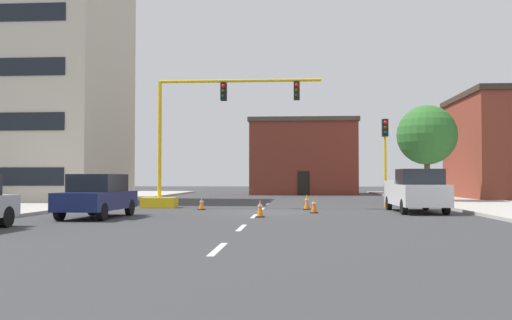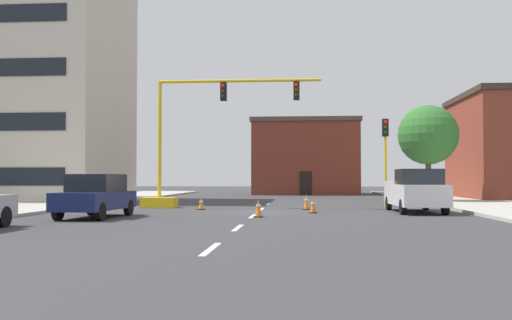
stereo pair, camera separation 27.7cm
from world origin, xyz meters
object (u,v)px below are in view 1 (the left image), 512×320
object	(u,v)px
tree_right_mid	(427,135)
traffic_cone_roadside_d	(307,202)
traffic_signal_gantry	(182,165)
traffic_cone_roadside_b	(202,204)
traffic_light_pole_right	(385,142)
sedan_navy_near_left	(97,195)
traffic_cone_roadside_c	(314,205)
traffic_cone_roadside_a	(260,208)
pickup_truck_white	(416,191)

from	to	relation	value
tree_right_mid	traffic_cone_roadside_d	size ratio (longest dim) A/B	8.02
traffic_signal_gantry	traffic_cone_roadside_b	distance (m)	2.96
traffic_light_pole_right	sedan_navy_near_left	xyz separation A→B (m)	(-12.77, -9.24, -2.64)
traffic_cone_roadside_c	traffic_cone_roadside_d	distance (m)	2.83
tree_right_mid	traffic_cone_roadside_a	xyz separation A→B (m)	(-9.88, -14.51, -3.98)
traffic_light_pole_right	tree_right_mid	distance (m)	7.07
traffic_cone_roadside_d	tree_right_mid	bearing A→B (deg)	48.11
pickup_truck_white	traffic_cone_roadside_d	xyz separation A→B (m)	(-5.00, 1.83, -0.59)
pickup_truck_white	traffic_cone_roadside_d	size ratio (longest dim) A/B	6.93
traffic_light_pole_right	traffic_cone_roadside_c	world-z (taller)	traffic_light_pole_right
traffic_light_pole_right	traffic_cone_roadside_a	world-z (taller)	traffic_light_pole_right
pickup_truck_white	traffic_cone_roadside_d	bearing A→B (deg)	159.87
traffic_signal_gantry	sedan_navy_near_left	distance (m)	8.13
traffic_signal_gantry	pickup_truck_white	xyz separation A→B (m)	(11.57, -3.15, -1.30)
tree_right_mid	sedan_navy_near_left	size ratio (longest dim) A/B	1.37
traffic_cone_roadside_d	traffic_cone_roadside_b	bearing A→B (deg)	-175.00
tree_right_mid	traffic_cone_roadside_a	bearing A→B (deg)	-124.27
traffic_signal_gantry	tree_right_mid	size ratio (longest dim) A/B	1.51
traffic_signal_gantry	sedan_navy_near_left	bearing A→B (deg)	-103.53
sedan_navy_near_left	traffic_cone_roadside_d	xyz separation A→B (m)	(8.45, 6.48, -0.50)
traffic_cone_roadside_c	sedan_navy_near_left	bearing A→B (deg)	-157.24
traffic_cone_roadside_a	traffic_cone_roadside_c	size ratio (longest dim) A/B	1.05
traffic_signal_gantry	traffic_light_pole_right	world-z (taller)	traffic_signal_gantry
tree_right_mid	traffic_cone_roadside_d	distance (m)	12.48
tree_right_mid	traffic_cone_roadside_b	size ratio (longest dim) A/B	10.00
traffic_light_pole_right	pickup_truck_white	distance (m)	5.30
traffic_cone_roadside_a	traffic_cone_roadside_c	distance (m)	3.66
traffic_signal_gantry	pickup_truck_white	bearing A→B (deg)	-15.21
pickup_truck_white	traffic_cone_roadside_a	xyz separation A→B (m)	(-6.98, -3.87, -0.61)
traffic_cone_roadside_d	traffic_cone_roadside_c	bearing A→B (deg)	-84.36
traffic_light_pole_right	traffic_cone_roadside_c	bearing A→B (deg)	-125.93
traffic_light_pole_right	sedan_navy_near_left	size ratio (longest dim) A/B	1.05
pickup_truck_white	sedan_navy_near_left	world-z (taller)	pickup_truck_white
traffic_cone_roadside_c	traffic_signal_gantry	bearing A→B (deg)	148.91
sedan_navy_near_left	traffic_cone_roadside_b	world-z (taller)	sedan_navy_near_left
traffic_light_pole_right	tree_right_mid	xyz separation A→B (m)	(3.58, 6.05, 0.82)
tree_right_mid	traffic_light_pole_right	bearing A→B (deg)	-120.63
traffic_light_pole_right	traffic_cone_roadside_c	size ratio (longest dim) A/B	6.80
traffic_signal_gantry	traffic_light_pole_right	distance (m)	11.06
tree_right_mid	sedan_navy_near_left	xyz separation A→B (m)	(-16.35, -15.28, -3.46)
traffic_light_pole_right	traffic_cone_roadside_a	size ratio (longest dim) A/B	6.48
tree_right_mid	pickup_truck_white	distance (m)	11.53
sedan_navy_near_left	traffic_cone_roadside_d	size ratio (longest dim) A/B	5.84
traffic_signal_gantry	traffic_cone_roadside_d	distance (m)	6.96
traffic_light_pole_right	pickup_truck_white	world-z (taller)	traffic_light_pole_right
traffic_signal_gantry	traffic_cone_roadside_a	size ratio (longest dim) A/B	12.85
traffic_light_pole_right	traffic_cone_roadside_c	distance (m)	7.59
traffic_signal_gantry	pickup_truck_white	distance (m)	12.06
pickup_truck_white	tree_right_mid	bearing A→B (deg)	74.74
traffic_signal_gantry	sedan_navy_near_left	xyz separation A→B (m)	(-1.87, -7.79, -1.38)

